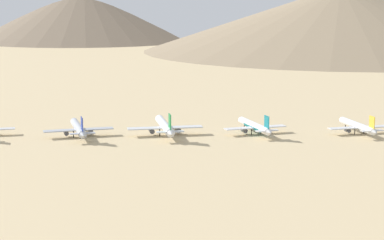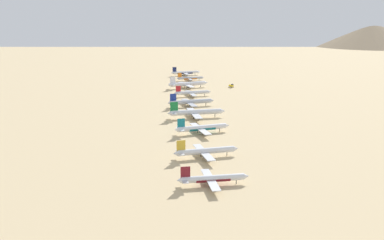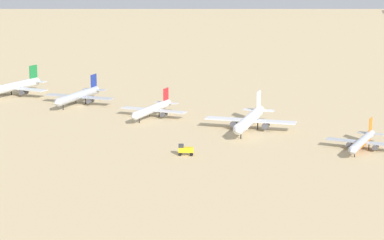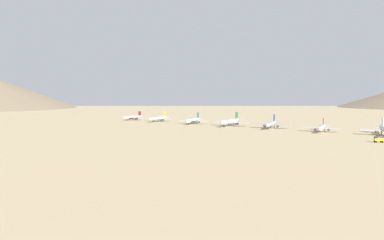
{
  "view_description": "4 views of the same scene",
  "coord_description": "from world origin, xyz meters",
  "px_view_note": "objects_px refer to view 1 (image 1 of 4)",
  "views": [
    {
      "loc": [
        -339.78,
        -6.8,
        68.18
      ],
      "look_at": [
        3.56,
        -59.89,
        5.25
      ],
      "focal_mm": 65.07,
      "sensor_mm": 36.0,
      "label": 1
    },
    {
      "loc": [
        -64.95,
        -379.66,
        81.9
      ],
      "look_at": [
        -14.55,
        -77.4,
        6.61
      ],
      "focal_mm": 42.5,
      "sensor_mm": 36.0,
      "label": 2
    },
    {
      "loc": [
        289.01,
        216.17,
        69.0
      ],
      "look_at": [
        19.93,
        70.13,
        4.3
      ],
      "focal_mm": 73.96,
      "sensor_mm": 36.0,
      "label": 3
    },
    {
      "loc": [
        308.82,
        97.2,
        30.32
      ],
      "look_at": [
        -13.71,
        -92.84,
        3.86
      ],
      "focal_mm": 32.86,
      "sensor_mm": 36.0,
      "label": 4
    }
  ],
  "objects_px": {
    "parked_jet_2": "(254,126)",
    "parked_jet_4": "(78,128)",
    "parked_jet_3": "(165,126)",
    "parked_jet_1": "(358,126)"
  },
  "relations": [
    {
      "from": "parked_jet_2",
      "to": "parked_jet_4",
      "type": "xyz_separation_m",
      "value": [
        6.37,
        86.39,
        0.27
      ]
    },
    {
      "from": "parked_jet_3",
      "to": "parked_jet_4",
      "type": "relative_size",
      "value": 1.09
    },
    {
      "from": "parked_jet_2",
      "to": "parked_jet_1",
      "type": "bearing_deg",
      "value": -98.37
    },
    {
      "from": "parked_jet_2",
      "to": "parked_jet_3",
      "type": "bearing_deg",
      "value": 85.37
    },
    {
      "from": "parked_jet_3",
      "to": "parked_jet_4",
      "type": "height_order",
      "value": "parked_jet_3"
    },
    {
      "from": "parked_jet_1",
      "to": "parked_jet_2",
      "type": "height_order",
      "value": "parked_jet_2"
    },
    {
      "from": "parked_jet_1",
      "to": "parked_jet_3",
      "type": "xyz_separation_m",
      "value": [
        11.06,
        95.13,
        0.69
      ]
    },
    {
      "from": "parked_jet_2",
      "to": "parked_jet_3",
      "type": "height_order",
      "value": "parked_jet_3"
    },
    {
      "from": "parked_jet_3",
      "to": "parked_jet_1",
      "type": "bearing_deg",
      "value": -96.63
    },
    {
      "from": "parked_jet_2",
      "to": "parked_jet_4",
      "type": "distance_m",
      "value": 86.63
    }
  ]
}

